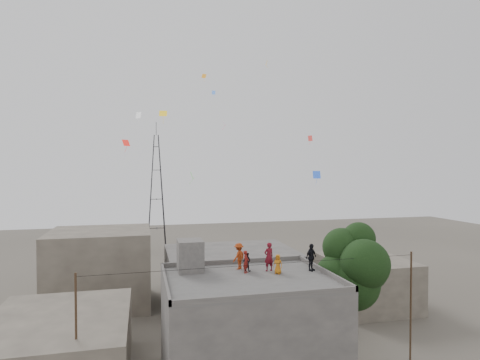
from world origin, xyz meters
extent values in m
cube|color=#4D4B48|center=(0.00, 0.00, 3.00)|extent=(10.00, 8.00, 6.00)
cube|color=#53514E|center=(0.00, 0.00, 6.05)|extent=(10.00, 8.00, 0.10)
cube|color=#4D4B48|center=(0.00, 3.92, 6.25)|extent=(10.00, 0.15, 0.30)
cube|color=#4D4B48|center=(0.00, -3.92, 6.25)|extent=(10.00, 0.15, 0.30)
cube|color=#4D4B48|center=(4.92, 0.00, 6.25)|extent=(0.15, 8.00, 0.30)
cube|color=#4D4B48|center=(-4.92, 0.00, 6.25)|extent=(0.15, 8.00, 0.30)
cube|color=#4D4B48|center=(-3.20, 2.60, 7.10)|extent=(1.60, 1.80, 2.00)
cube|color=#564D44|center=(-11.00, 2.00, 2.00)|extent=(8.00, 10.00, 4.00)
cube|color=#4D4B48|center=(2.00, 14.00, 2.50)|extent=(12.00, 9.00, 5.00)
cube|color=#564D44|center=(-10.00, 16.00, 3.50)|extent=(9.00, 8.00, 7.00)
cube|color=#564D44|center=(14.00, 10.00, 2.20)|extent=(7.00, 8.00, 4.40)
cylinder|color=black|center=(7.20, 0.50, 2.00)|extent=(0.44, 0.44, 4.00)
cylinder|color=black|center=(7.35, 0.60, 3.60)|extent=(0.64, 0.91, 2.14)
sphere|color=black|center=(7.20, 0.50, 5.20)|extent=(3.60, 3.60, 3.60)
sphere|color=black|center=(8.30, 0.80, 6.00)|extent=(3.00, 3.00, 3.00)
sphere|color=black|center=(6.30, 1.00, 5.60)|extent=(2.80, 2.80, 2.80)
sphere|color=black|center=(7.60, -0.30, 6.60)|extent=(3.20, 3.20, 3.20)
sphere|color=black|center=(6.90, 1.40, 7.40)|extent=(2.60, 2.60, 2.60)
sphere|color=black|center=(8.00, 1.10, 8.00)|extent=(2.20, 2.20, 2.20)
cylinder|color=black|center=(-9.50, -1.50, 3.70)|extent=(0.12, 0.12, 7.40)
cylinder|color=black|center=(10.50, -1.00, 3.70)|extent=(0.12, 0.12, 7.40)
cylinder|color=black|center=(0.50, -1.25, 7.20)|extent=(20.00, 0.52, 0.02)
cylinder|color=black|center=(-4.85, 39.15, 9.00)|extent=(1.27, 1.27, 18.01)
cylinder|color=black|center=(-3.15, 39.15, 9.00)|extent=(1.27, 1.27, 18.01)
cylinder|color=black|center=(-3.15, 40.85, 9.00)|extent=(1.27, 1.27, 18.01)
cylinder|color=black|center=(-4.85, 40.85, 9.00)|extent=(1.27, 1.27, 18.01)
cube|color=black|center=(-4.00, 40.00, 3.60)|extent=(2.36, 0.08, 0.08)
cube|color=black|center=(-4.00, 40.00, 3.60)|extent=(0.08, 2.36, 0.08)
cube|color=black|center=(-4.00, 40.00, 8.10)|extent=(1.81, 0.08, 0.08)
cube|color=black|center=(-4.00, 40.00, 8.10)|extent=(0.08, 1.81, 0.08)
cube|color=black|center=(-4.00, 40.00, 12.60)|extent=(1.26, 0.08, 0.08)
cube|color=black|center=(-4.00, 40.00, 12.60)|extent=(0.08, 1.26, 0.08)
cube|color=black|center=(-4.00, 40.00, 16.20)|extent=(0.82, 0.08, 0.08)
cube|color=black|center=(-4.00, 40.00, 16.20)|extent=(0.08, 0.82, 0.08)
cylinder|color=black|center=(-4.00, 40.00, 19.00)|extent=(0.08, 0.08, 2.00)
imported|color=maroon|center=(1.73, 1.41, 7.02)|extent=(0.76, 0.60, 1.84)
imported|color=#C87116|center=(2.06, 0.59, 6.71)|extent=(0.71, 0.68, 1.22)
imported|color=black|center=(0.34, 1.74, 6.70)|extent=(0.73, 0.70, 1.19)
imported|color=black|center=(4.40, 0.80, 6.98)|extent=(1.10, 0.89, 1.75)
imported|color=#A33712|center=(-0.04, 2.33, 6.96)|extent=(1.25, 1.21, 1.71)
imported|color=maroon|center=(0.18, 1.29, 6.80)|extent=(0.55, 0.61, 1.41)
plane|color=#FC231A|center=(-7.28, 6.75, 14.56)|extent=(0.58, 0.53, 0.46)
plane|color=#E02365|center=(0.69, 10.77, 16.65)|extent=(0.31, 0.49, 0.41)
plane|color=#FFA127|center=(-0.86, 11.85, 20.84)|extent=(0.43, 0.33, 0.30)
plane|color=blue|center=(6.14, 3.79, 12.27)|extent=(0.58, 0.21, 0.55)
plane|color=white|center=(-6.42, 8.27, 16.76)|extent=(0.45, 0.42, 0.48)
plane|color=gold|center=(5.59, 14.10, 23.00)|extent=(0.25, 0.44, 0.41)
plane|color=green|center=(-2.82, 4.85, 12.25)|extent=(0.25, 0.50, 0.46)
plane|color=red|center=(8.09, 9.43, 15.38)|extent=(0.29, 0.49, 0.47)
plane|color=yellow|center=(-4.97, 0.72, 15.92)|extent=(0.48, 0.33, 0.35)
plane|color=#528AF6|center=(0.44, 14.41, 19.94)|extent=(0.36, 0.13, 0.35)
camera|label=1|loc=(-6.20, -23.09, 12.62)|focal=30.00mm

